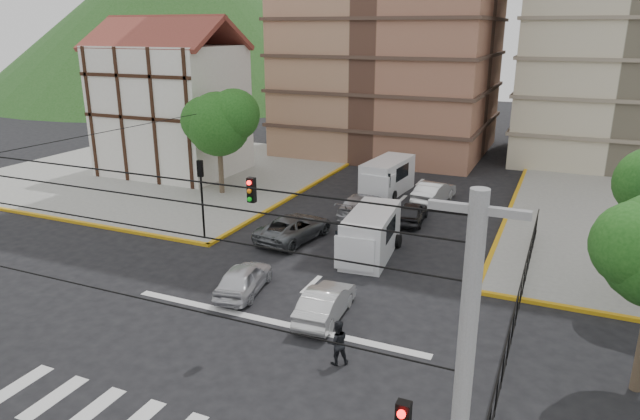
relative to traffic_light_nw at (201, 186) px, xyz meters
The scene contains 18 objects.
ground 11.46m from the traffic_light_nw, 45.00° to the right, with size 160.00×160.00×0.00m, color black.
sidewalk_nw 17.52m from the traffic_light_nw, 135.00° to the left, with size 26.00×26.00×0.15m, color gray.
stop_line 10.68m from the traffic_light_nw, 40.24° to the right, with size 13.00×0.40×0.01m, color silver.
tudor_building 16.70m from the traffic_light_nw, 132.55° to the left, with size 10.80×8.05×12.23m.
distant_hill 78.84m from the traffic_light_nw, 127.19° to the left, with size 70.00×70.00×28.00m, color #1F4E1A.
park_fence 17.40m from the traffic_light_nw, 11.11° to the right, with size 0.10×22.50×1.66m, color black, non-canonical shape.
tree_tudor 9.42m from the traffic_light_nw, 116.53° to the left, with size 5.39×4.40×7.43m.
traffic_light_nw is the anchor object (origin of this frame).
traffic_light_hanging 12.86m from the traffic_light_nw, 51.58° to the right, with size 18.00×9.12×0.92m.
van_right_lane 9.45m from the traffic_light_nw, ahead, with size 2.55×5.43×2.37m.
van_left_lane 14.55m from the traffic_light_nw, 63.65° to the left, with size 2.60×5.58×2.44m.
car_silver_front_left 7.61m from the traffic_light_nw, 41.40° to the right, with size 1.61×4.00×1.36m, color silver.
car_white_front_right 11.32m from the traffic_light_nw, 29.34° to the right, with size 1.41×4.03×1.33m, color silver.
car_grey_mid_left 5.53m from the traffic_light_nw, 25.42° to the left, with size 2.36×5.12×1.42m, color #575B5F.
car_silver_rear_left 10.31m from the traffic_light_nw, 49.59° to the left, with size 1.98×4.87×1.41m, color #B8B8BD.
car_darkgrey_mid_right 12.59m from the traffic_light_nw, 38.14° to the left, with size 1.53×3.80×1.30m, color #242426.
car_white_rear_right 15.99m from the traffic_light_nw, 50.89° to the left, with size 1.57×4.49×1.48m, color silver.
pedestrian_crosswalk 14.24m from the traffic_light_nw, 36.30° to the right, with size 0.80×0.63×1.65m, color black.
Camera 1 is at (10.02, -16.73, 11.23)m, focal length 32.00 mm.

